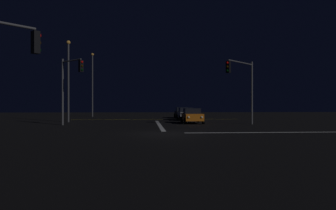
% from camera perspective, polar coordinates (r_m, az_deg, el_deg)
% --- Properties ---
extents(ground, '(120.00, 120.00, 0.10)m').
position_cam_1_polar(ground, '(21.85, -0.56, -5.17)').
color(ground, black).
extents(stop_line_north, '(0.35, 15.09, 0.01)m').
position_cam_1_polar(stop_line_north, '(30.59, -1.54, -3.58)').
color(stop_line_north, white).
rests_on(stop_line_north, ground).
extents(centre_line_ns, '(22.00, 0.15, 0.01)m').
position_cam_1_polar(centre_line_ns, '(42.17, -2.22, -2.58)').
color(centre_line_ns, yellow).
rests_on(centre_line_ns, ground).
extents(crosswalk_bar_east, '(15.09, 0.40, 0.01)m').
position_cam_1_polar(crosswalk_bar_east, '(24.06, 21.14, -4.56)').
color(crosswalk_bar_east, white).
rests_on(crosswalk_bar_east, ground).
extents(sedan_orange, '(2.02, 4.33, 1.57)m').
position_cam_1_polar(sedan_orange, '(33.34, 4.31, -1.90)').
color(sedan_orange, '#C66014').
rests_on(sedan_orange, ground).
extents(sedan_white, '(2.02, 4.33, 1.57)m').
position_cam_1_polar(sedan_white, '(39.95, 3.22, -1.58)').
color(sedan_white, silver).
rests_on(sedan_white, ground).
extents(sedan_black, '(2.02, 4.33, 1.57)m').
position_cam_1_polar(sedan_black, '(46.17, 2.51, -1.36)').
color(sedan_black, black).
rests_on(sedan_black, ground).
extents(traffic_signal_nw, '(2.45, 2.45, 6.29)m').
position_cam_1_polar(traffic_signal_nw, '(30.88, -17.08, 4.39)').
color(traffic_signal_nw, '#4C4C51').
rests_on(traffic_signal_nw, ground).
extents(traffic_signal_ne, '(3.54, 3.54, 6.20)m').
position_cam_1_polar(traffic_signal_ne, '(30.97, 13.14, 4.43)').
color(traffic_signal_ne, '#4C4C51').
rests_on(traffic_signal_ne, ground).
extents(streetlamp_left_far, '(0.44, 0.44, 10.27)m').
position_cam_1_polar(streetlamp_left_far, '(52.95, -13.34, 4.27)').
color(streetlamp_left_far, '#424247').
rests_on(streetlamp_left_far, ground).
extents(streetlamp_left_near, '(0.44, 0.44, 9.08)m').
position_cam_1_polar(streetlamp_left_near, '(37.25, -17.36, 5.12)').
color(streetlamp_left_near, '#424247').
rests_on(streetlamp_left_near, ground).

